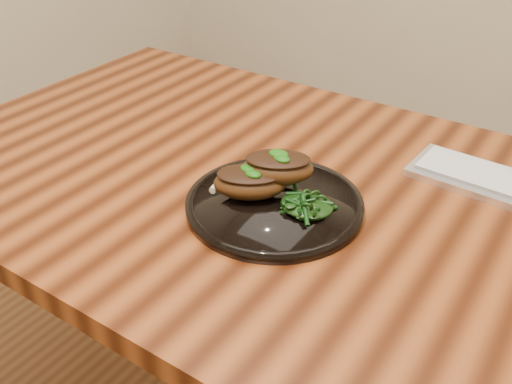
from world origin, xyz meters
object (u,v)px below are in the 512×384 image
desk (342,246)px  greens_heap (307,202)px  lamb_chop_front (249,182)px  plate (274,204)px

desk → greens_heap: bearing=-117.1°
lamb_chop_front → greens_heap: bearing=9.0°
lamb_chop_front → desk: bearing=32.5°
greens_heap → plate: bearing=-174.8°
plate → greens_heap: greens_heap is taller
desk → plate: size_ratio=5.73×
desk → plate: bearing=-140.8°
plate → lamb_chop_front: size_ratio=2.07×
plate → lamb_chop_front: 0.05m
greens_heap → desk: bearing=62.9°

